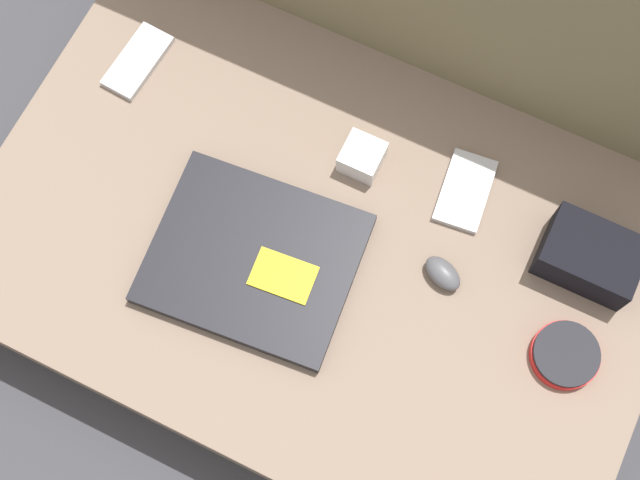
% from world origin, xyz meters
% --- Properties ---
extents(ground_plane, '(8.00, 8.00, 0.00)m').
position_xyz_m(ground_plane, '(0.00, 0.00, 0.00)').
color(ground_plane, '#38383D').
extents(couch_seat, '(1.02, 0.66, 0.15)m').
position_xyz_m(couch_seat, '(0.00, 0.00, 0.07)').
color(couch_seat, '#7A6656').
rests_on(couch_seat, ground_plane).
extents(laptop, '(0.32, 0.27, 0.03)m').
position_xyz_m(laptop, '(-0.08, -0.07, 0.16)').
color(laptop, black).
rests_on(laptop, couch_seat).
extents(computer_mouse, '(0.07, 0.06, 0.03)m').
position_xyz_m(computer_mouse, '(0.18, 0.03, 0.16)').
color(computer_mouse, '#4C4C51').
rests_on(computer_mouse, couch_seat).
extents(speaker_puck, '(0.10, 0.10, 0.02)m').
position_xyz_m(speaker_puck, '(0.38, -0.00, 0.16)').
color(speaker_puck, red).
rests_on(speaker_puck, couch_seat).
extents(phone_silver, '(0.08, 0.13, 0.01)m').
position_xyz_m(phone_silver, '(0.16, 0.17, 0.15)').
color(phone_silver, '#B7B7BC').
rests_on(phone_silver, couch_seat).
extents(phone_black, '(0.07, 0.13, 0.01)m').
position_xyz_m(phone_black, '(-0.39, 0.15, 0.15)').
color(phone_black, '#B7B7BC').
rests_on(phone_black, couch_seat).
extents(camera_pouch, '(0.14, 0.10, 0.07)m').
position_xyz_m(camera_pouch, '(0.36, 0.14, 0.18)').
color(camera_pouch, black).
rests_on(camera_pouch, couch_seat).
extents(charger_brick, '(0.06, 0.06, 0.04)m').
position_xyz_m(charger_brick, '(-0.00, 0.15, 0.17)').
color(charger_brick, silver).
rests_on(charger_brick, couch_seat).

